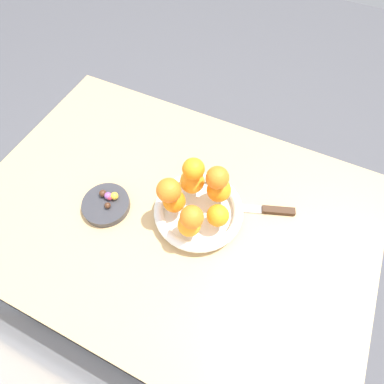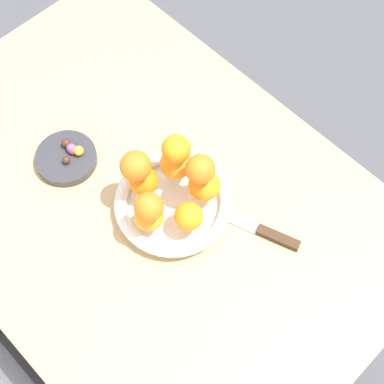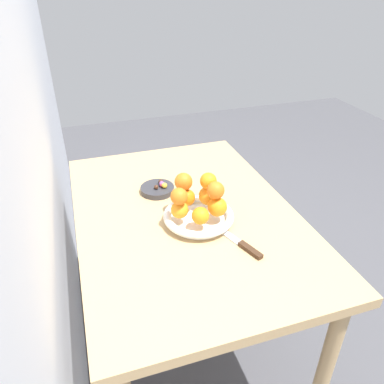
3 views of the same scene
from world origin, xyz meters
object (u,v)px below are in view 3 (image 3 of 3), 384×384
Objects in this scene: knife at (236,241)px; candy_ball_4 at (164,185)px; orange_3 at (187,198)px; orange_7 at (216,190)px; orange_0 at (200,216)px; orange_4 at (180,210)px; dining_table at (186,232)px; orange_5 at (183,182)px; candy_dish at (157,189)px; candy_ball_3 at (161,182)px; orange_6 at (208,181)px; orange_8 at (179,196)px; fruit_bowl at (199,217)px; candy_ball_1 at (162,185)px; orange_1 at (217,207)px; candy_ball_2 at (156,187)px; orange_2 at (208,196)px; candy_ball_0 at (162,184)px.

candy_ball_4 is at bearing 21.36° from knife.
orange_3 is 0.13m from orange_7.
orange_0 is 0.12m from orange_3.
orange_7 is (-0.02, -0.12, 0.06)m from orange_4.
dining_table is 18.39× the size of orange_3.
candy_ball_4 is at bearing -1.61° from orange_4.
orange_0 is 0.14m from orange_5.
candy_ball_3 is at bearing -47.33° from candy_dish.
orange_3 is 1.04× the size of orange_6.
orange_8 is (-0.07, 0.05, 0.06)m from orange_3.
fruit_bowl is 4.11× the size of orange_4.
orange_4 is 0.24m from candy_ball_1.
orange_7 is 0.17m from knife.
orange_3 is 0.23m from knife.
orange_7 is (-0.08, -0.07, 0.06)m from orange_3.
fruit_bowl is 0.13m from orange_5.
orange_1 is 0.14m from orange_5.
candy_ball_2 reaches higher than knife.
orange_7 is at bearing -150.73° from candy_ball_2.
orange_0 is 0.13m from orange_6.
fruit_bowl is 0.27m from candy_ball_3.
orange_8 is (0.04, 0.06, 0.06)m from orange_0.
dining_table is 0.18m from orange_2.
orange_5 is 0.09m from orange_8.
candy_dish is at bearing 3.44° from orange_8.
orange_4 is 0.23× the size of knife.
fruit_bowl reaches higher than candy_ball_1.
dining_table is at bearing -166.09° from candy_ball_4.
dining_table is 0.24m from orange_6.
orange_6 is at bearing 1.61° from orange_7.
knife is (-0.12, -0.15, -0.12)m from orange_8.
candy_ball_3 is at bearing 12.36° from orange_3.
orange_4 reaches higher than candy_ball_2.
orange_0 is 0.31m from candy_ball_0.
candy_ball_0 is at bearing 22.57° from candy_ball_4.
candy_dish is at bearing 19.75° from fruit_bowl.
orange_2 is 3.24× the size of candy_ball_0.
candy_ball_4 is at bearing -123.68° from candy_dish.
orange_5 is at bearing -159.26° from candy_ball_2.
orange_1 is 3.00× the size of candy_ball_4.
orange_5 reaches higher than orange_0.
orange_4 is 0.23m from candy_ball_4.
dining_table is at bearing 18.26° from fruit_bowl.
orange_3 is 0.97× the size of orange_5.
orange_5 is (0.01, 0.01, 0.06)m from orange_3.
orange_0 is 0.99× the size of orange_7.
dining_table is 8.43× the size of candy_dish.
orange_4 is at bearing 45.33° from orange_0.
knife is at bearing -149.89° from fruit_bowl.
candy_dish is 0.03m from candy_ball_3.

